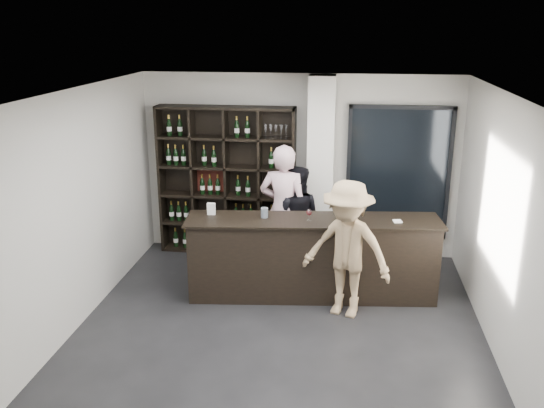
# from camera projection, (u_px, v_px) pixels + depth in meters

# --- Properties ---
(floor) EXTENTS (5.00, 5.50, 0.01)m
(floor) POSITION_uv_depth(u_px,v_px,m) (278.00, 334.00, 7.03)
(floor) COLOR black
(floor) RESTS_ON ground
(wine_shelf) EXTENTS (2.20, 0.35, 2.40)m
(wine_shelf) POSITION_uv_depth(u_px,v_px,m) (227.00, 181.00, 9.24)
(wine_shelf) COLOR black
(wine_shelf) RESTS_ON floor
(structural_column) EXTENTS (0.40, 0.40, 2.90)m
(structural_column) POSITION_uv_depth(u_px,v_px,m) (320.00, 171.00, 8.88)
(structural_column) COLOR silver
(structural_column) RESTS_ON floor
(glass_panel) EXTENTS (1.60, 0.08, 2.10)m
(glass_panel) POSITION_uv_depth(u_px,v_px,m) (398.00, 173.00, 8.96)
(glass_panel) COLOR black
(glass_panel) RESTS_ON floor
(tasting_counter) EXTENTS (3.41, 0.71, 1.13)m
(tasting_counter) POSITION_uv_depth(u_px,v_px,m) (312.00, 258.00, 7.86)
(tasting_counter) COLOR black
(tasting_counter) RESTS_ON floor
(taster_pink) EXTENTS (0.77, 0.56, 1.97)m
(taster_pink) POSITION_uv_depth(u_px,v_px,m) (283.00, 210.00, 8.50)
(taster_pink) COLOR beige
(taster_pink) RESTS_ON floor
(taster_black) EXTENTS (0.81, 0.64, 1.64)m
(taster_black) POSITION_uv_depth(u_px,v_px,m) (295.00, 219.00, 8.64)
(taster_black) COLOR black
(taster_black) RESTS_ON floor
(customer) EXTENTS (1.31, 1.00, 1.79)m
(customer) POSITION_uv_depth(u_px,v_px,m) (347.00, 249.00, 7.27)
(customer) COLOR tan
(customer) RESTS_ON floor
(wine_glass) EXTENTS (0.08, 0.08, 0.18)m
(wine_glass) POSITION_uv_depth(u_px,v_px,m) (309.00, 214.00, 7.61)
(wine_glass) COLOR white
(wine_glass) RESTS_ON tasting_counter
(spit_cup) EXTENTS (0.11, 0.11, 0.13)m
(spit_cup) POSITION_uv_depth(u_px,v_px,m) (264.00, 213.00, 7.74)
(spit_cup) COLOR #A3B3C5
(spit_cup) RESTS_ON tasting_counter
(napkin_stack) EXTENTS (0.13, 0.13, 0.02)m
(napkin_stack) POSITION_uv_depth(u_px,v_px,m) (397.00, 221.00, 7.58)
(napkin_stack) COLOR white
(napkin_stack) RESTS_ON tasting_counter
(card_stand) EXTENTS (0.11, 0.06, 0.16)m
(card_stand) POSITION_uv_depth(u_px,v_px,m) (211.00, 209.00, 7.85)
(card_stand) COLOR white
(card_stand) RESTS_ON tasting_counter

